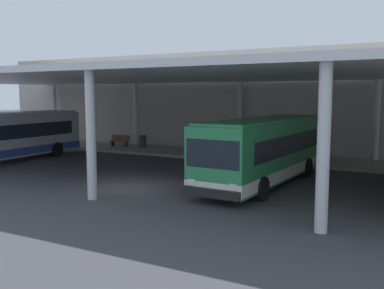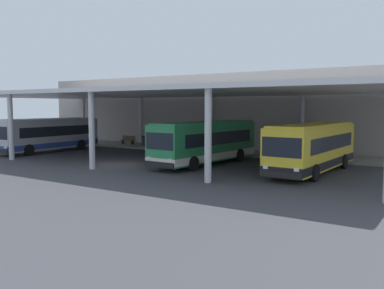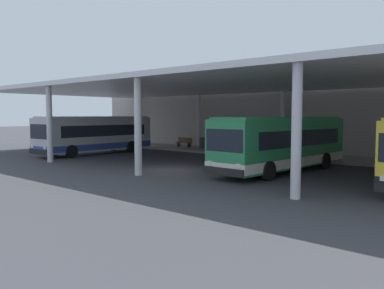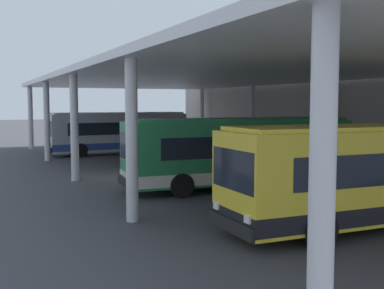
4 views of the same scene
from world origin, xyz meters
name	(u,v)px [view 2 (image 2 of 4)]	position (x,y,z in m)	size (l,w,h in m)	color
ground_plane	(118,165)	(0.00, 0.00, 0.00)	(200.00, 200.00, 0.00)	#3D3D42
platform_kerb	(202,150)	(0.00, 11.75, 0.09)	(42.00, 4.50, 0.18)	gray
station_building_facade	(219,111)	(0.00, 15.00, 3.81)	(48.00, 1.60, 7.62)	#ADA399
canopy_shelter	(163,94)	(0.00, 5.50, 5.29)	(40.00, 17.00, 5.55)	silver
bus_nearest_bay	(49,134)	(-11.88, 3.16, 1.66)	(2.96, 10.61, 3.17)	#B7B7BC
bus_second_bay	(206,142)	(5.23, 3.85, 1.66)	(3.16, 10.66, 3.17)	#28844C
bus_middle_bay	(313,147)	(13.08, 4.33, 1.66)	(2.94, 10.60, 3.17)	yellow
bench_waiting	(128,140)	(-9.65, 11.82, 0.66)	(1.80, 0.45, 0.92)	brown
trash_bin	(144,140)	(-7.46, 11.90, 0.68)	(0.52, 0.52, 0.98)	#33383D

